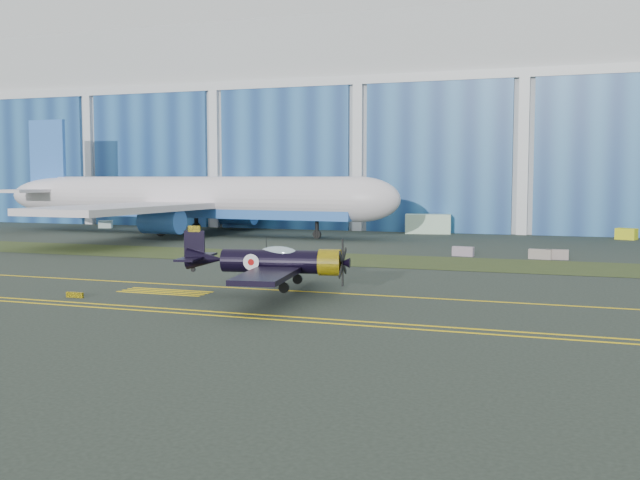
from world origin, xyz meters
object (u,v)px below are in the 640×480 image
(shipping_container, at_px, (428,224))
(tug, at_px, (626,234))
(jetliner, at_px, (196,152))
(warbird, at_px, (272,261))

(shipping_container, relative_size, tug, 2.55)
(tug, bearing_deg, jetliner, -148.06)
(shipping_container, bearing_deg, warbird, -98.94)
(warbird, xyz_separation_m, tug, (23.01, 53.37, -1.55))
(jetliner, bearing_deg, warbird, -53.02)
(warbird, relative_size, jetliner, 0.25)
(warbird, relative_size, shipping_container, 2.70)
(shipping_container, distance_m, tug, 24.18)
(shipping_container, height_order, tug, shipping_container)
(shipping_container, bearing_deg, jetliner, -167.93)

